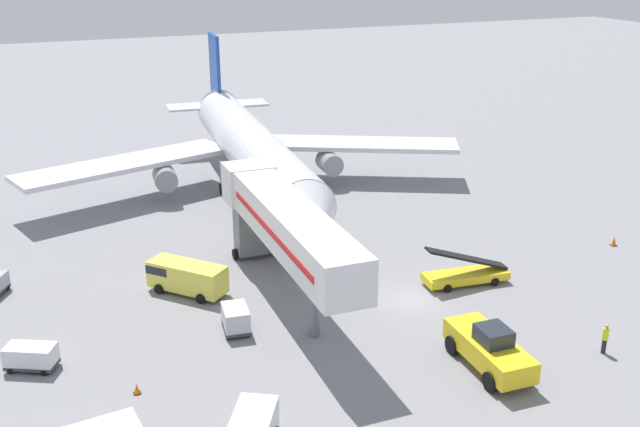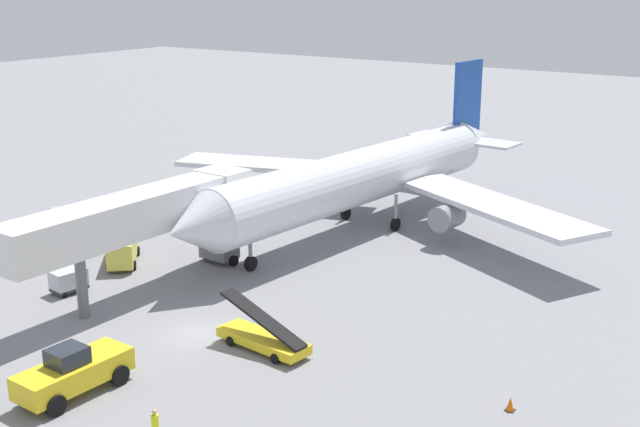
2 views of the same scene
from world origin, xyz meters
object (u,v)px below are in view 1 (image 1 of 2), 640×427
Objects in this scene: service_van_far_left at (185,276)px; ground_crew_worker_foreground at (605,338)px; belt_loader_truck at (466,274)px; safety_cone_alpha at (137,389)px; jet_bridge at (281,221)px; safety_cone_charlie at (614,241)px; airplane_at_gate at (249,147)px; baggage_cart_mid_right at (236,318)px; pushback_tug at (489,349)px; baggage_cart_rear_right at (31,356)px.

service_van_far_left is 26.62m from ground_crew_worker_foreground.
belt_loader_truck is 10.36× the size of safety_cone_alpha.
jet_bridge is 20.74m from ground_crew_worker_foreground.
belt_loader_truck is 14.59m from safety_cone_charlie.
airplane_at_gate is 73.46× the size of safety_cone_alpha.
airplane_at_gate is 33.19m from safety_cone_alpha.
airplane_at_gate is 17.97× the size of baggage_cart_mid_right.
baggage_cart_mid_right is 8.02m from safety_cone_alpha.
pushback_tug reaches higher than safety_cone_charlie.
safety_cone_alpha is (4.96, -4.67, -0.51)m from baggage_cart_rear_right.
safety_cone_charlie is at bearing 1.76° from baggage_cart_rear_right.
belt_loader_truck is 2.02× the size of baggage_cart_rear_right.
pushback_tug is 1.18× the size of service_van_far_left.
belt_loader_truck is 3.30× the size of ground_crew_worker_foreground.
airplane_at_gate is at bearing 134.06° from safety_cone_charlie.
pushback_tug reaches higher than safety_cone_alpha.
pushback_tug is (2.95, -34.06, -3.32)m from airplane_at_gate.
baggage_cart_rear_right is 1.25× the size of baggage_cart_mid_right.
service_van_far_left is at bearing 64.67° from safety_cone_alpha.
belt_loader_truck is (4.84, 9.68, -0.48)m from pushback_tug.
jet_bridge is at bearing -26.15° from service_van_far_left.
safety_cone_charlie is (32.70, -4.82, -0.85)m from service_van_far_left.
pushback_tug is at bearing -150.35° from safety_cone_charlie.
safety_cone_charlie is at bearing 2.98° from baggage_cart_mid_right.
jet_bridge reaches higher than belt_loader_truck.
jet_bridge reaches higher than baggage_cart_mid_right.
airplane_at_gate reaches higher than baggage_cart_rear_right.
airplane_at_gate is 25.87m from belt_loader_truck.
baggage_cart_rear_right is (-28.25, 0.02, 0.05)m from belt_loader_truck.
ground_crew_worker_foreground is 3.14× the size of safety_cone_alpha.
airplane_at_gate is at bearing 49.96° from baggage_cart_rear_right.
service_van_far_left is (-10.40, -18.22, -3.35)m from airplane_at_gate.
service_van_far_left is (-18.18, 6.16, 0.46)m from belt_loader_truck.
jet_bridge is at bearing 39.34° from baggage_cart_mid_right.
ground_crew_worker_foreground is at bearing -44.30° from jet_bridge.
airplane_at_gate is 26.44m from baggage_cart_mid_right.
jet_bridge is 34.32× the size of safety_cone_alpha.
safety_cone_charlie is at bearing 8.99° from safety_cone_alpha.
jet_bridge is 14.46m from safety_cone_alpha.
service_van_far_left reaches higher than safety_cone_charlie.
belt_loader_truck is 8.42× the size of safety_cone_charlie.
ground_crew_worker_foreground reaches higher than baggage_cart_mid_right.
airplane_at_gate is at bearing 61.88° from safety_cone_alpha.
pushback_tug is at bearing -85.06° from airplane_at_gate.
baggage_cart_rear_right is 5.13× the size of safety_cone_alpha.
baggage_cart_rear_right is at bearing 157.49° from pushback_tug.
airplane_at_gate is at bearing 70.34° from baggage_cart_mid_right.
airplane_at_gate is 14.33× the size of baggage_cart_rear_right.
baggage_cart_rear_right is (-10.07, -6.14, -0.41)m from service_van_far_left.
service_van_far_left is at bearing 153.85° from jet_bridge.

